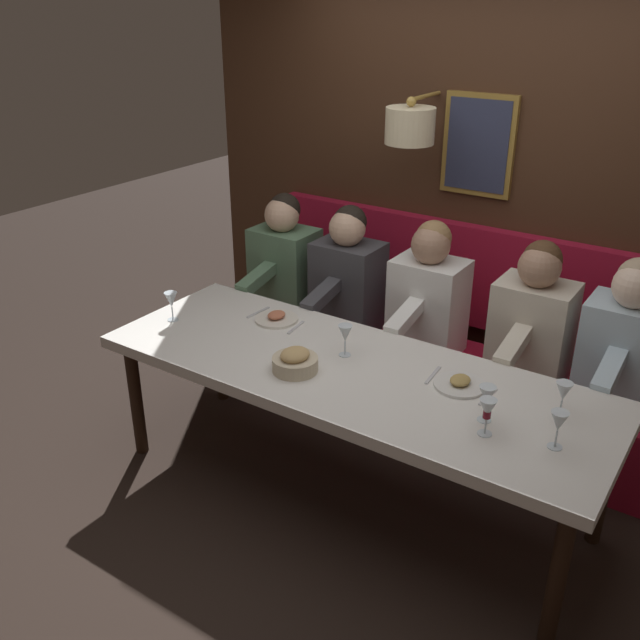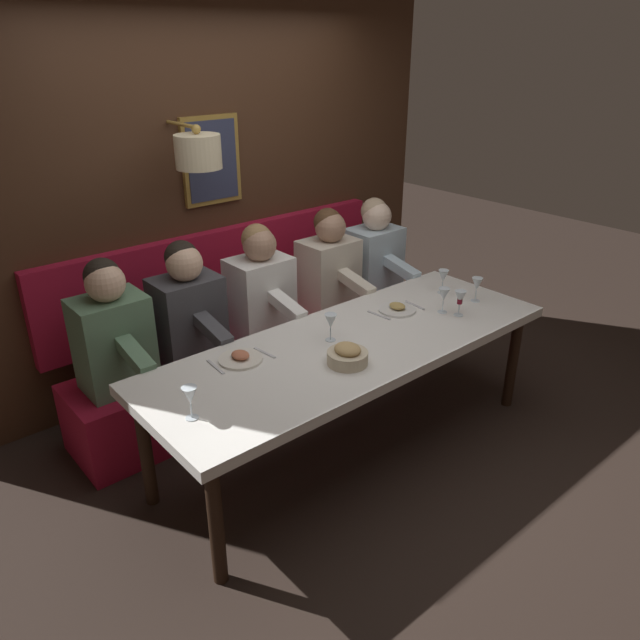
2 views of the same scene
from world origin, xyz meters
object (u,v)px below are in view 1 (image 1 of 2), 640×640
Objects in this scene: diner_far at (347,274)px; wine_glass_4 at (487,410)px; bread_bowl at (295,362)px; diner_farthest at (284,258)px; diner_nearest at (625,340)px; diner_near at (533,318)px; diner_middle at (428,293)px; wine_glass_3 at (345,334)px; wine_glass_0 at (487,396)px; dining_table at (350,379)px; wine_glass_1 at (171,301)px; wine_glass_2 at (559,422)px; wine_glass_5 at (563,392)px.

diner_far is 1.68m from wine_glass_4.
diner_farthest is at bearing 38.85° from bread_bowl.
diner_near is at bearing 90.00° from diner_nearest.
wine_glass_4 is at bearing -143.65° from diner_middle.
wine_glass_0 is at bearing -101.76° from wine_glass_3.
diner_farthest is at bearing 49.95° from dining_table.
dining_table is 0.89m from diner_middle.
wine_glass_1 is 1.00× the size of wine_glass_3.
diner_near reaches higher than wine_glass_4.
wine_glass_2 is 1.22m from bread_bowl.
wine_glass_1 is (-0.01, 1.81, 0.00)m from wine_glass_0.
wine_glass_3 is (-0.79, 1.14, 0.04)m from diner_nearest.
dining_table is 3.20× the size of diner_near.
bread_bowl is (-0.31, 1.17, -0.07)m from wine_glass_5.
wine_glass_1 is at bearing 94.46° from dining_table.
wine_glass_0 is at bearing -89.55° from wine_glass_1.
wine_glass_5 is at bearing 12.45° from wine_glass_2.
wine_glass_0 is (-0.07, -0.71, 0.18)m from dining_table.
diner_farthest is at bearing 61.57° from wine_glass_0.
wine_glass_5 is at bearing -83.78° from wine_glass_1.
wine_glass_3 is at bearing -79.80° from wine_glass_1.
wine_glass_2 is at bearing -99.90° from wine_glass_3.
diner_middle is 4.82× the size of wine_glass_4.
wine_glass_1 is (-0.97, 1.07, 0.04)m from diner_middle.
diner_nearest reaches higher than dining_table.
wine_glass_0 is (-0.95, -0.12, 0.04)m from diner_near.
diner_near is 4.82× the size of wine_glass_4.
diner_far reaches higher than bread_bowl.
diner_nearest is 1.00× the size of diner_near.
bread_bowl is at bearing 90.19° from wine_glass_4.
diner_middle is at bearing 53.00° from wine_glass_5.
wine_glass_4 and wine_glass_5 have the same top height.
wine_glass_2 and wine_glass_5 have the same top height.
diner_near is 1.94m from wine_glass_1.
bread_bowl is at bearing 129.90° from dining_table.
bread_bowl is at bearing 170.14° from diner_middle.
diner_farthest is 2.29m from wine_glass_2.
diner_nearest reaches higher than bread_bowl.
wine_glass_5 reaches higher than bread_bowl.
dining_table is 11.49× the size of bread_bowl.
diner_nearest is 2.10m from diner_farthest.
diner_farthest is 1.35m from bread_bowl.
wine_glass_2 is 1.00× the size of wine_glass_4.
wine_glass_1 and wine_glass_2 have the same top height.
diner_near is at bearing -37.05° from bread_bowl.
diner_near is 1.32m from bread_bowl.
diner_nearest reaches higher than wine_glass_1.
diner_middle is at bearing -90.00° from diner_farthest.
wine_glass_0 is 0.10m from wine_glass_4.
diner_middle is 1.45m from wine_glass_1.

